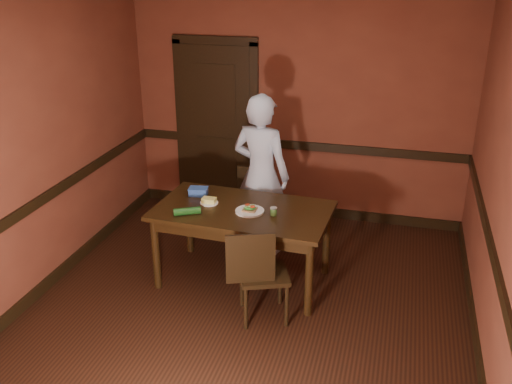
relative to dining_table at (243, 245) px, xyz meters
The scene contains 22 objects.
floor 0.69m from the dining_table, 71.38° to the right, with size 4.00×4.50×0.01m, color black.
ceiling 2.38m from the dining_table, 71.38° to the right, with size 4.00×4.50×0.01m, color silver.
wall_back 1.97m from the dining_table, 83.93° to the left, with size 4.00×0.02×2.70m, color brown.
wall_front 2.96m from the dining_table, 86.27° to the right, with size 4.00×0.02×2.70m, color brown.
wall_left 2.13m from the dining_table, 163.47° to the right, with size 0.02×4.50×2.70m, color brown.
wall_right 2.44m from the dining_table, 13.89° to the right, with size 0.02×4.50×2.70m, color brown.
dado_back 1.78m from the dining_table, 83.88° to the left, with size 4.00×0.03×0.10m, color black.
dado_left 1.95m from the dining_table, 163.34° to the right, with size 0.03×4.50×0.10m, color black.
dado_right 2.29m from the dining_table, 13.98° to the right, with size 0.03×4.50×0.10m, color black.
baseboard_back 1.74m from the dining_table, 83.88° to the left, with size 4.00×0.03×0.12m, color black.
baseboard_left 1.91m from the dining_table, 163.34° to the right, with size 0.03×4.50×0.12m, color black.
baseboard_right 2.26m from the dining_table, 13.98° to the right, with size 0.03×4.50×0.12m, color black.
door 1.99m from the dining_table, 116.01° to the left, with size 1.05×0.07×2.20m.
dining_table is the anchor object (origin of this frame).
chair_far 0.73m from the dining_table, 99.18° to the left, with size 0.41×0.41×0.87m, color black, non-canonical shape.
chair_near 0.65m from the dining_table, 57.61° to the right, with size 0.42×0.42×0.90m, color black, non-canonical shape.
person 0.84m from the dining_table, 89.69° to the left, with size 0.64×0.42×1.75m, color silver.
sandwich_plate 0.42m from the dining_table, 33.10° to the right, with size 0.27×0.27×0.07m.
sauce_jar 0.54m from the dining_table, 11.67° to the right, with size 0.07×0.07×0.08m.
cheese_saucer 0.54m from the dining_table, behind, with size 0.18×0.18×0.06m.
food_tub 0.71m from the dining_table, 158.81° to the left, with size 0.21×0.16×0.08m.
wrapped_veg 0.68m from the dining_table, 150.42° to the right, with size 0.07×0.07×0.25m, color #174516.
Camera 1 is at (1.22, -4.22, 3.02)m, focal length 40.00 mm.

